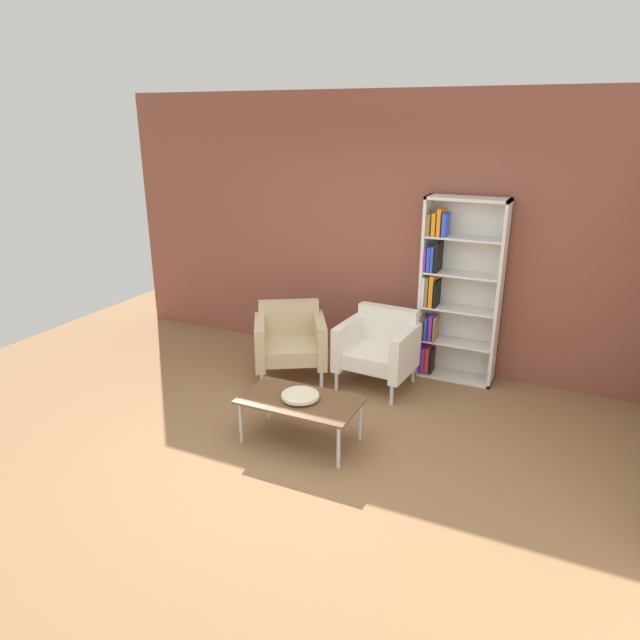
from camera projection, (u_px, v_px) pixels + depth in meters
ground_plane at (273, 462)px, 4.66m from camera, size 8.32×8.32×0.00m
brick_back_panel at (381, 232)px, 6.27m from camera, size 6.40×0.12×2.90m
bookshelf_tall at (453, 291)px, 5.91m from camera, size 0.80×0.30×1.90m
coffee_table_low at (300, 403)px, 4.83m from camera, size 1.00×0.56×0.40m
decorative_bowl at (300, 396)px, 4.81m from camera, size 0.32×0.32×0.05m
armchair_near_window at (290, 340)px, 6.05m from camera, size 0.93×0.91×0.78m
armchair_corner_red at (379, 347)px, 5.88m from camera, size 0.76×0.71×0.78m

